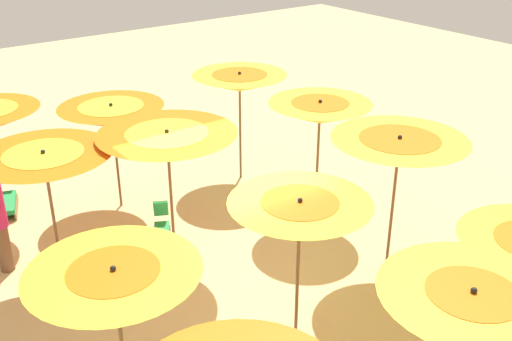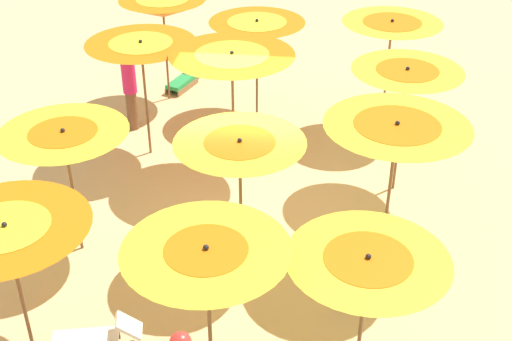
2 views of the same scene
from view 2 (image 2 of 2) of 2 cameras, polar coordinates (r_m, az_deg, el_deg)
ground at (r=12.58m, az=-1.29°, el=-3.24°), size 38.60×38.60×0.04m
beach_umbrella_0 at (r=9.16m, az=-19.94°, el=-5.24°), size 2.15×2.15×2.19m
beach_umbrella_1 at (r=7.93m, az=-4.12°, el=-7.58°), size 1.97×1.97×2.42m
beach_umbrella_2 at (r=8.27m, az=9.17°, el=-8.32°), size 1.95×1.95×2.18m
beach_umbrella_3 at (r=10.90m, az=-15.59°, el=2.24°), size 2.00×2.00×2.28m
beach_umbrella_4 at (r=10.20m, az=-1.35°, el=1.57°), size 1.99×1.99×2.29m
beach_umbrella_5 at (r=10.31m, az=11.53°, el=2.78°), size 2.18×2.18×2.56m
beach_umbrella_6 at (r=13.49m, az=-9.48°, el=9.65°), size 2.13×2.13×2.47m
beach_umbrella_7 at (r=12.59m, az=-1.99°, el=8.74°), size 2.30×2.30×2.55m
beach_umbrella_8 at (r=12.33m, az=12.36°, el=7.31°), size 1.95×1.95×2.50m
beach_umbrella_9 at (r=15.86m, az=-7.73°, el=13.23°), size 1.95×1.95×2.49m
beach_umbrella_10 at (r=15.04m, az=0.08°, el=11.49°), size 2.07×2.07×2.26m
beach_umbrella_11 at (r=14.55m, az=11.17°, el=11.33°), size 2.04×2.04×2.50m
lounger_0 at (r=10.90m, az=8.90°, el=-8.59°), size 1.35×0.75×0.57m
lounger_1 at (r=10.07m, az=-13.43°, el=-13.37°), size 0.61×1.28×0.53m
lounger_2 at (r=14.14m, az=-0.83°, el=2.13°), size 1.25×0.84×0.67m
lounger_3 at (r=17.18m, az=-5.99°, el=7.57°), size 1.44×0.80×0.57m
beachgoer_0 at (r=15.02m, az=-10.43°, el=6.83°), size 0.30×0.30×1.87m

